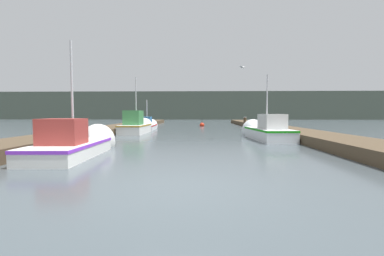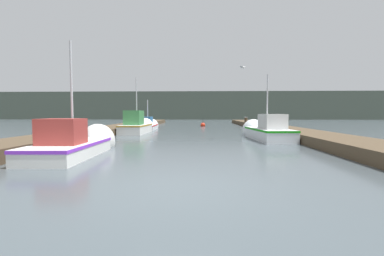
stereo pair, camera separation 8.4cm
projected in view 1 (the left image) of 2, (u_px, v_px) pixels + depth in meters
ground_plane at (179, 187)px, 5.29m from camera, size 200.00×200.00×0.00m
dock_left at (116, 129)px, 21.44m from camera, size 2.49×40.00×0.47m
dock_right at (275, 129)px, 21.03m from camera, size 2.49×40.00×0.47m
distant_shore_ridge at (198, 106)px, 68.65m from camera, size 120.00×16.00×6.71m
fishing_boat_0 at (77, 144)px, 9.46m from camera, size 1.86×4.77×4.59m
fishing_boat_1 at (265, 131)px, 15.19m from camera, size 2.00×5.44×4.18m
fishing_boat_2 at (137, 126)px, 19.72m from camera, size 1.70×4.92×4.67m
fishing_boat_3 at (148, 126)px, 24.07m from camera, size 1.73×4.96×3.21m
mooring_piling_0 at (139, 123)px, 24.69m from camera, size 0.32×0.32×1.06m
mooring_piling_1 at (245, 122)px, 28.49m from camera, size 0.36×0.36×1.08m
channel_buoy at (202, 125)px, 29.60m from camera, size 0.54×0.54×1.04m
seagull_lead at (243, 67)px, 14.65m from camera, size 0.42×0.51×0.12m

